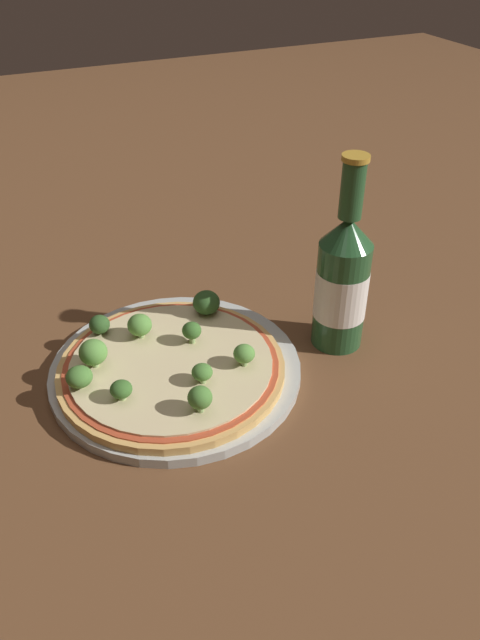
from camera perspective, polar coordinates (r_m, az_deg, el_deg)
name	(u,v)px	position (r m, az deg, el deg)	size (l,w,h in m)	color
ground_plane	(189,375)	(0.73, -4.72, -5.02)	(3.00, 3.00, 0.00)	brown
plate	(176,370)	(0.73, -5.88, -4.53)	(0.29, 0.29, 0.01)	#B2B7B2
pizza	(170,364)	(0.72, -6.41, -4.03)	(0.26, 0.26, 0.01)	tan
broccoli_floret_0	(200,398)	(0.64, -3.68, -7.12)	(0.03, 0.03, 0.03)	#89A866
broccoli_floret_1	(99,324)	(0.76, -12.73, -0.40)	(0.02, 0.02, 0.02)	#89A866
broccoli_floret_2	(244,354)	(0.69, 0.38, -3.12)	(0.02, 0.02, 0.03)	#89A866
broccoli_floret_3	(204,372)	(0.67, -3.28, -4.75)	(0.02, 0.02, 0.02)	#89A866
broccoli_floret_4	(206,303)	(0.78, -3.09, 1.60)	(0.03, 0.03, 0.03)	#89A866
broccoli_floret_5	(79,376)	(0.69, -14.52, -4.98)	(0.03, 0.03, 0.02)	#89A866
broccoli_floret_6	(192,331)	(0.73, -4.44, -0.99)	(0.02, 0.02, 0.03)	#89A866
broccoli_floret_7	(140,325)	(0.74, -9.16, -0.46)	(0.03, 0.03, 0.03)	#89A866
broccoli_floret_8	(93,352)	(0.71, -13.28, -2.90)	(0.03, 0.03, 0.03)	#89A866
broccoli_floret_9	(121,389)	(0.66, -10.81, -6.26)	(0.02, 0.02, 0.02)	#89A866
beer_bottle	(342,281)	(0.74, 9.33, 3.55)	(0.06, 0.06, 0.24)	#234C28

